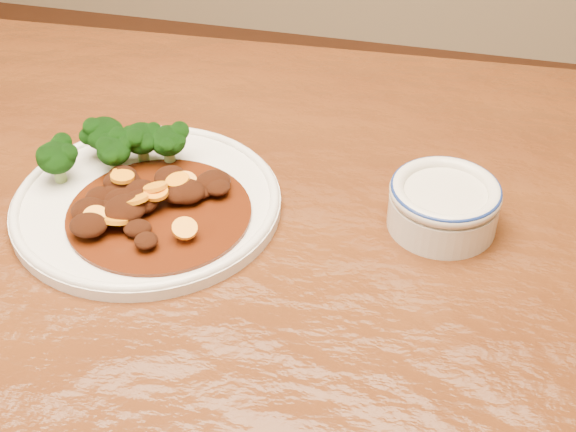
# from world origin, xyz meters

# --- Properties ---
(dining_table) EXTENTS (1.54, 0.97, 0.75)m
(dining_table) POSITION_xyz_m (-0.00, 0.00, 0.67)
(dining_table) COLOR #51270E
(dining_table) RESTS_ON ground
(dinner_plate) EXTENTS (0.29, 0.29, 0.02)m
(dinner_plate) POSITION_xyz_m (-0.06, 0.03, 0.76)
(dinner_plate) COLOR white
(dinner_plate) RESTS_ON dining_table
(broccoli_florets) EXTENTS (0.15, 0.10, 0.05)m
(broccoli_florets) POSITION_xyz_m (-0.11, 0.08, 0.79)
(broccoli_florets) COLOR #7FA153
(broccoli_florets) RESTS_ON dinner_plate
(mince_stew) EXTENTS (0.20, 0.20, 0.03)m
(mince_stew) POSITION_xyz_m (-0.05, 0.01, 0.77)
(mince_stew) COLOR #431907
(mince_stew) RESTS_ON dinner_plate
(dip_bowl) EXTENTS (0.12, 0.12, 0.05)m
(dip_bowl) POSITION_xyz_m (0.26, 0.08, 0.78)
(dip_bowl) COLOR beige
(dip_bowl) RESTS_ON dining_table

